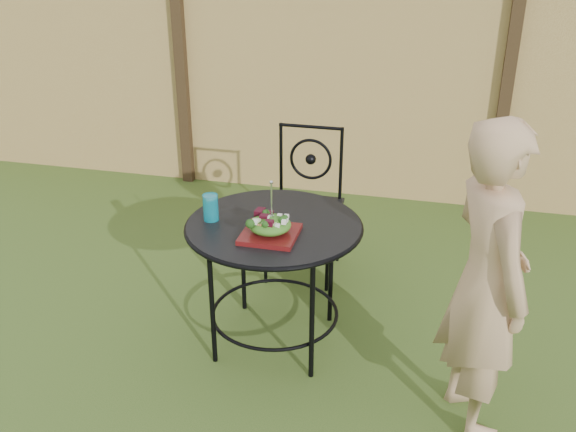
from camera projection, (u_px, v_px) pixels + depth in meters
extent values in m
plane|color=#2B4917|center=(263.00, 339.00, 3.60)|extent=(60.00, 60.00, 0.00)
cube|color=tan|center=(336.00, 88.00, 5.15)|extent=(8.00, 0.05, 1.80)
cube|color=black|center=(182.00, 75.00, 5.37)|extent=(0.09, 0.09, 1.90)
cube|color=black|center=(506.00, 93.00, 4.81)|extent=(0.09, 0.09, 1.90)
cylinder|color=black|center=(274.00, 225.00, 3.30)|extent=(0.90, 0.90, 0.02)
torus|color=black|center=(274.00, 226.00, 3.30)|extent=(0.92, 0.92, 0.02)
torus|color=black|center=(275.00, 312.00, 3.53)|extent=(0.70, 0.70, 0.02)
cylinder|color=black|center=(331.00, 268.00, 3.63)|extent=(0.03, 0.03, 0.71)
cylinder|color=black|center=(243.00, 257.00, 3.74)|extent=(0.03, 0.03, 0.71)
cylinder|color=black|center=(212.00, 305.00, 3.28)|extent=(0.03, 0.03, 0.71)
cylinder|color=black|center=(312.00, 319.00, 3.17)|extent=(0.03, 0.03, 0.71)
cube|color=black|center=(303.00, 210.00, 4.10)|extent=(0.46, 0.46, 0.03)
cylinder|color=black|center=(311.00, 127.00, 4.08)|extent=(0.42, 0.02, 0.02)
torus|color=black|center=(311.00, 159.00, 4.17)|extent=(0.28, 0.02, 0.28)
cylinder|color=black|center=(265.00, 253.00, 4.07)|extent=(0.02, 0.02, 0.44)
cylinder|color=black|center=(327.00, 260.00, 3.98)|extent=(0.02, 0.02, 0.44)
cylinder|color=black|center=(281.00, 226.00, 4.42)|extent=(0.02, 0.02, 0.44)
cylinder|color=black|center=(338.00, 232.00, 4.33)|extent=(0.02, 0.02, 0.44)
cylinder|color=black|center=(281.00, 160.00, 4.23)|extent=(0.02, 0.02, 0.50)
cylinder|color=black|center=(341.00, 165.00, 4.14)|extent=(0.02, 0.02, 0.50)
imported|color=tan|center=(486.00, 283.00, 2.74)|extent=(0.53, 0.63, 1.47)
cube|color=#4D110B|center=(270.00, 234.00, 3.16)|extent=(0.27, 0.27, 0.02)
ellipsoid|color=#235614|center=(270.00, 225.00, 3.14)|extent=(0.21, 0.21, 0.08)
cylinder|color=silver|center=(272.00, 201.00, 3.08)|extent=(0.01, 0.01, 0.18)
cylinder|color=#0C7A8F|center=(211.00, 207.00, 3.31)|extent=(0.08, 0.08, 0.14)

